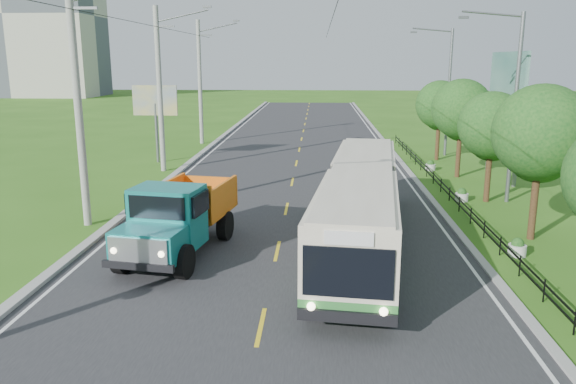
# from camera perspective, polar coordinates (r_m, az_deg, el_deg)

# --- Properties ---
(ground) EXTENTS (240.00, 240.00, 0.00)m
(ground) POSITION_cam_1_polar(r_m,az_deg,el_deg) (15.14, -2.78, -13.55)
(ground) COLOR #316317
(ground) RESTS_ON ground
(road) EXTENTS (14.00, 120.00, 0.02)m
(road) POSITION_cam_1_polar(r_m,az_deg,el_deg) (34.15, 0.59, 1.74)
(road) COLOR #28282B
(road) RESTS_ON ground
(curb_left) EXTENTS (0.40, 120.00, 0.15)m
(curb_left) POSITION_cam_1_polar(r_m,az_deg,el_deg) (35.19, -11.21, 1.93)
(curb_left) COLOR #9E9E99
(curb_left) RESTS_ON ground
(curb_right) EXTENTS (0.30, 120.00, 0.10)m
(curb_right) POSITION_cam_1_polar(r_m,az_deg,el_deg) (34.59, 12.52, 1.64)
(curb_right) COLOR #9E9E99
(curb_right) RESTS_ON ground
(edge_line_left) EXTENTS (0.12, 120.00, 0.00)m
(edge_line_left) POSITION_cam_1_polar(r_m,az_deg,el_deg) (35.06, -10.34, 1.84)
(edge_line_left) COLOR silver
(edge_line_left) RESTS_ON road
(edge_line_right) EXTENTS (0.12, 120.00, 0.00)m
(edge_line_right) POSITION_cam_1_polar(r_m,az_deg,el_deg) (34.52, 11.69, 1.60)
(edge_line_right) COLOR silver
(edge_line_right) RESTS_ON road
(centre_dash) EXTENTS (0.12, 2.20, 0.00)m
(centre_dash) POSITION_cam_1_polar(r_m,az_deg,el_deg) (15.13, -2.78, -13.48)
(centre_dash) COLOR yellow
(centre_dash) RESTS_ON road
(railing_right) EXTENTS (0.04, 40.00, 0.60)m
(railing_right) POSITION_cam_1_polar(r_m,az_deg,el_deg) (28.96, 16.08, -0.30)
(railing_right) COLOR black
(railing_right) RESTS_ON ground
(pole_near) EXTENTS (3.51, 0.32, 10.00)m
(pole_near) POSITION_cam_1_polar(r_m,az_deg,el_deg) (24.50, -20.49, 8.38)
(pole_near) COLOR gray
(pole_near) RESTS_ON ground
(pole_mid) EXTENTS (3.51, 0.32, 10.00)m
(pole_mid) POSITION_cam_1_polar(r_m,az_deg,el_deg) (35.82, -12.86, 10.15)
(pole_mid) COLOR gray
(pole_mid) RESTS_ON ground
(pole_far) EXTENTS (3.51, 0.32, 10.00)m
(pole_far) POSITION_cam_1_polar(r_m,az_deg,el_deg) (47.47, -8.89, 11.00)
(pole_far) COLOR gray
(pole_far) RESTS_ON ground
(tree_third) EXTENTS (3.60, 3.62, 6.00)m
(tree_third) POSITION_cam_1_polar(r_m,az_deg,el_deg) (23.34, 24.29, 5.10)
(tree_third) COLOR #382314
(tree_third) RESTS_ON ground
(tree_fourth) EXTENTS (3.24, 3.31, 5.40)m
(tree_fourth) POSITION_cam_1_polar(r_m,az_deg,el_deg) (29.02, 20.03, 6.05)
(tree_fourth) COLOR #382314
(tree_fourth) RESTS_ON ground
(tree_fifth) EXTENTS (3.48, 3.52, 5.80)m
(tree_fifth) POSITION_cam_1_polar(r_m,az_deg,el_deg) (34.75, 17.24, 7.76)
(tree_fifth) COLOR #382314
(tree_fifth) RESTS_ON ground
(tree_back) EXTENTS (3.30, 3.36, 5.50)m
(tree_back) POSITION_cam_1_polar(r_m,az_deg,el_deg) (40.59, 15.19, 8.31)
(tree_back) COLOR #382314
(tree_back) RESTS_ON ground
(streetlight_mid) EXTENTS (3.02, 0.20, 9.07)m
(streetlight_mid) POSITION_cam_1_polar(r_m,az_deg,el_deg) (29.01, 21.82, 8.52)
(streetlight_mid) COLOR slate
(streetlight_mid) RESTS_ON ground
(streetlight_far) EXTENTS (3.02, 0.20, 9.07)m
(streetlight_far) POSITION_cam_1_polar(r_m,az_deg,el_deg) (42.49, 15.83, 10.16)
(streetlight_far) COLOR slate
(streetlight_far) RESTS_ON ground
(planter_near) EXTENTS (0.64, 0.64, 0.67)m
(planter_near) POSITION_cam_1_polar(r_m,az_deg,el_deg) (21.72, 22.26, -5.29)
(planter_near) COLOR silver
(planter_near) RESTS_ON ground
(planter_mid) EXTENTS (0.64, 0.64, 0.67)m
(planter_mid) POSITION_cam_1_polar(r_m,az_deg,el_deg) (29.10, 17.23, -0.34)
(planter_mid) COLOR silver
(planter_mid) RESTS_ON ground
(planter_far) EXTENTS (0.64, 0.64, 0.67)m
(planter_far) POSITION_cam_1_polar(r_m,az_deg,el_deg) (36.74, 14.27, 2.58)
(planter_far) COLOR silver
(planter_far) RESTS_ON ground
(billboard_left) EXTENTS (3.00, 0.20, 5.20)m
(billboard_left) POSITION_cam_1_polar(r_m,az_deg,el_deg) (39.11, -13.33, 8.56)
(billboard_left) COLOR slate
(billboard_left) RESTS_ON ground
(billboard_right) EXTENTS (0.24, 6.00, 7.30)m
(billboard_right) POSITION_cam_1_polar(r_m,az_deg,el_deg) (35.19, 21.38, 9.95)
(billboard_right) COLOR slate
(billboard_right) RESTS_ON ground
(apartment_near) EXTENTS (28.00, 14.00, 30.00)m
(apartment_near) POSITION_cam_1_polar(r_m,az_deg,el_deg) (122.52, -25.41, 15.84)
(apartment_near) COLOR #B7B2A3
(apartment_near) RESTS_ON ground
(bus) EXTENTS (4.18, 15.43, 2.95)m
(bus) POSITION_cam_1_polar(r_m,az_deg,el_deg) (20.99, 7.43, -0.79)
(bus) COLOR #317C34
(bus) RESTS_ON ground
(dump_truck) EXTENTS (3.38, 6.63, 2.66)m
(dump_truck) POSITION_cam_1_polar(r_m,az_deg,el_deg) (20.36, -11.06, -2.13)
(dump_truck) COLOR #137573
(dump_truck) RESTS_ON ground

